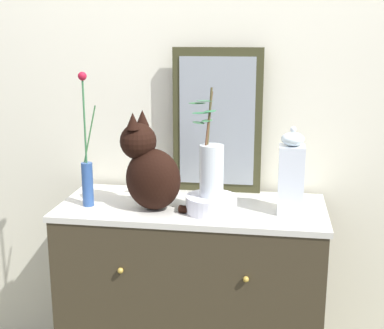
% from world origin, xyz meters
% --- Properties ---
extents(wall_back, '(4.40, 0.08, 2.60)m').
position_xyz_m(wall_back, '(0.00, 0.32, 1.30)').
color(wall_back, silver).
rests_on(wall_back, ground_plane).
extents(sideboard, '(1.14, 0.52, 0.94)m').
position_xyz_m(sideboard, '(0.00, -0.00, 0.47)').
color(sideboard, '#383020').
rests_on(sideboard, ground_plane).
extents(mirror_leaning, '(0.41, 0.03, 0.66)m').
position_xyz_m(mirror_leaning, '(0.08, 0.23, 1.28)').
color(mirror_leaning, '#37361E').
rests_on(mirror_leaning, sideboard).
extents(cat_sitting, '(0.43, 0.23, 0.41)m').
position_xyz_m(cat_sitting, '(-0.17, -0.08, 1.12)').
color(cat_sitting, black).
rests_on(cat_sitting, sideboard).
extents(vase_slim_green, '(0.08, 0.05, 0.57)m').
position_xyz_m(vase_slim_green, '(-0.44, -0.08, 1.10)').
color(vase_slim_green, '#2D508E').
rests_on(vase_slim_green, sideboard).
extents(bowl_porcelain, '(0.21, 0.21, 0.07)m').
position_xyz_m(bowl_porcelain, '(0.09, -0.08, 0.98)').
color(bowl_porcelain, white).
rests_on(bowl_porcelain, sideboard).
extents(vase_glass_clear, '(0.15, 0.12, 0.44)m').
position_xyz_m(vase_glass_clear, '(0.09, -0.08, 1.14)').
color(vase_glass_clear, silver).
rests_on(vase_glass_clear, bowl_porcelain).
extents(jar_lidded_porcelain, '(0.10, 0.10, 0.36)m').
position_xyz_m(jar_lidded_porcelain, '(0.41, -0.04, 1.11)').
color(jar_lidded_porcelain, silver).
rests_on(jar_lidded_porcelain, sideboard).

